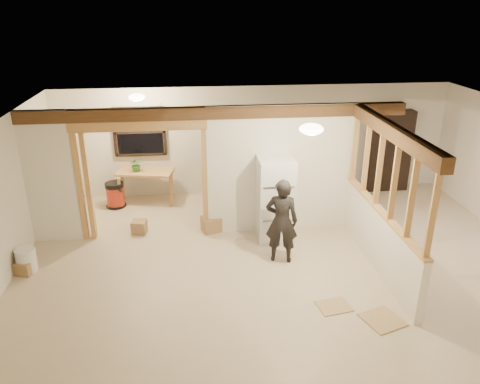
{
  "coord_description": "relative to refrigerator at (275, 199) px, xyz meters",
  "views": [
    {
      "loc": [
        -1.48,
        -7.09,
        4.23
      ],
      "look_at": [
        -0.66,
        0.4,
        1.15
      ],
      "focal_mm": 35.0,
      "sensor_mm": 36.0,
      "label": 1
    }
  ],
  "objects": [
    {
      "name": "floor",
      "position": [
        -0.04,
        -0.82,
        -0.8
      ],
      "size": [
        9.0,
        6.5,
        0.01
      ],
      "primitive_type": "cube",
      "color": "#C6B093",
      "rests_on": "ground"
    },
    {
      "name": "ceiling",
      "position": [
        -0.04,
        -0.82,
        1.7
      ],
      "size": [
        9.0,
        6.5,
        0.01
      ],
      "primitive_type": "cube",
      "color": "white"
    },
    {
      "name": "wall_back",
      "position": [
        -0.04,
        2.43,
        0.45
      ],
      "size": [
        9.0,
        0.01,
        2.5
      ],
      "primitive_type": "cube",
      "color": "beige",
      "rests_on": "floor"
    },
    {
      "name": "wall_front",
      "position": [
        -0.04,
        -4.07,
        0.45
      ],
      "size": [
        9.0,
        0.01,
        2.5
      ],
      "primitive_type": "cube",
      "color": "beige",
      "rests_on": "floor"
    },
    {
      "name": "wall_left",
      "position": [
        -4.54,
        -0.82,
        0.45
      ],
      "size": [
        0.01,
        6.5,
        2.5
      ],
      "primitive_type": "cube",
      "color": "beige",
      "rests_on": "floor"
    },
    {
      "name": "partition_left_stub",
      "position": [
        -4.09,
        0.38,
        0.45
      ],
      "size": [
        0.9,
        0.12,
        2.5
      ],
      "primitive_type": "cube",
      "color": "silver",
      "rests_on": "floor"
    },
    {
      "name": "partition_center",
      "position": [
        0.16,
        0.38,
        0.45
      ],
      "size": [
        2.8,
        0.12,
        2.5
      ],
      "primitive_type": "cube",
      "color": "silver",
      "rests_on": "floor"
    },
    {
      "name": "doorway_frame",
      "position": [
        -2.44,
        0.38,
        0.3
      ],
      "size": [
        2.46,
        0.14,
        2.2
      ],
      "primitive_type": "cube",
      "color": "tan",
      "rests_on": "floor"
    },
    {
      "name": "header_beam_back",
      "position": [
        -1.04,
        0.38,
        1.58
      ],
      "size": [
        7.0,
        0.18,
        0.22
      ],
      "primitive_type": "cube",
      "color": "brown",
      "rests_on": "ceiling"
    },
    {
      "name": "header_beam_right",
      "position": [
        1.56,
        -1.22,
        1.58
      ],
      "size": [
        0.18,
        3.3,
        0.22
      ],
      "primitive_type": "cube",
      "color": "brown",
      "rests_on": "ceiling"
    },
    {
      "name": "pony_wall",
      "position": [
        1.56,
        -1.22,
        -0.3
      ],
      "size": [
        0.12,
        3.2,
        1.0
      ],
      "primitive_type": "cube",
      "color": "silver",
      "rests_on": "floor"
    },
    {
      "name": "stud_partition",
      "position": [
        1.56,
        -1.22,
        0.86
      ],
      "size": [
        0.14,
        3.2,
        1.32
      ],
      "primitive_type": "cube",
      "color": "tan",
      "rests_on": "pony_wall"
    },
    {
      "name": "window_back",
      "position": [
        -2.64,
        2.35,
        0.75
      ],
      "size": [
        1.12,
        0.1,
        1.1
      ],
      "primitive_type": "cube",
      "color": "black",
      "rests_on": "wall_back"
    },
    {
      "name": "ceiling_dome_main",
      "position": [
        0.26,
        -1.32,
        1.68
      ],
      "size": [
        0.36,
        0.36,
        0.16
      ],
      "primitive_type": "ellipsoid",
      "color": "#FFEABF",
      "rests_on": "ceiling"
    },
    {
      "name": "ceiling_dome_util",
      "position": [
        -2.54,
        1.48,
        1.68
      ],
      "size": [
        0.32,
        0.32,
        0.14
      ],
      "primitive_type": "ellipsoid",
      "color": "#FFEABF",
      "rests_on": "ceiling"
    },
    {
      "name": "hanging_bulb",
      "position": [
        -2.04,
        0.78,
        1.38
      ],
      "size": [
        0.07,
        0.07,
        0.07
      ],
      "primitive_type": "ellipsoid",
      "color": "#FFD88C",
      "rests_on": "ceiling"
    },
    {
      "name": "refrigerator",
      "position": [
        0.0,
        0.0,
        0.0
      ],
      "size": [
        0.66,
        0.64,
        1.6
      ],
      "primitive_type": "cube",
      "color": "white",
      "rests_on": "floor"
    },
    {
      "name": "woman",
      "position": [
        -0.04,
        -0.85,
        -0.04
      ],
      "size": [
        0.62,
        0.48,
        1.52
      ],
      "primitive_type": "imported",
      "rotation": [
        0.0,
        0.0,
        2.91
      ],
      "color": "black",
      "rests_on": "floor"
    },
    {
      "name": "work_table",
      "position": [
        -2.55,
        1.98,
        -0.42
      ],
      "size": [
        1.31,
        0.84,
        0.76
      ],
      "primitive_type": "cube",
      "rotation": [
        0.0,
        0.0,
        -0.21
      ],
      "color": "tan",
      "rests_on": "floor"
    },
    {
      "name": "potted_plant",
      "position": [
        -2.73,
        1.97,
        0.12
      ],
      "size": [
        0.34,
        0.31,
        0.32
      ],
      "primitive_type": "imported",
      "rotation": [
        0.0,
        0.0,
        0.22
      ],
      "color": "#397935",
      "rests_on": "work_table"
    },
    {
      "name": "shop_vac",
      "position": [
        -3.23,
        1.82,
        -0.51
      ],
      "size": [
        0.57,
        0.57,
        0.58
      ],
      "primitive_type": "cylinder",
      "rotation": [
        0.0,
        0.0,
        0.37
      ],
      "color": "#A52917",
      "rests_on": "floor"
    },
    {
      "name": "bookshelf",
      "position": [
        3.13,
        2.2,
        0.16
      ],
      "size": [
        0.96,
        0.32,
        1.92
      ],
      "primitive_type": "cube",
      "color": "black",
      "rests_on": "floor"
    },
    {
      "name": "bucket",
      "position": [
        -4.35,
        -0.74,
        -0.59
      ],
      "size": [
        0.34,
        0.34,
        0.42
      ],
      "primitive_type": "cylinder",
      "rotation": [
        0.0,
        0.0,
        -0.04
      ],
      "color": "silver",
      "rests_on": "floor"
    },
    {
      "name": "box_util_a",
      "position": [
        -1.19,
        0.4,
        -0.65
      ],
      "size": [
        0.43,
        0.39,
        0.3
      ],
      "primitive_type": "cube",
      "rotation": [
        0.0,
        0.0,
        0.3
      ],
      "color": "#9C754B",
      "rests_on": "floor"
    },
    {
      "name": "box_util_b",
      "position": [
        -2.6,
        0.5,
        -0.67
      ],
      "size": [
        0.31,
        0.31,
        0.25
      ],
      "primitive_type": "cube",
      "rotation": [
        0.0,
        0.0,
        -0.17
      ],
      "color": "#9C754B",
      "rests_on": "floor"
    },
    {
      "name": "box_front",
      "position": [
        -4.38,
        -0.82,
        -0.68
      ],
      "size": [
        0.33,
        0.3,
        0.23
      ],
      "primitive_type": "cube",
      "rotation": [
        0.0,
        0.0,
        -0.31
      ],
      "color": "#9C754B",
      "rests_on": "floor"
    },
    {
      "name": "floor_panel_near",
      "position": [
        1.1,
        -2.67,
        -0.79
      ],
      "size": [
        0.65,
        0.65,
        0.02
      ],
      "primitive_type": "cube",
      "rotation": [
        0.0,
        0.0,
        0.33
      ],
      "color": "tan",
      "rests_on": "floor"
    },
    {
      "name": "floor_panel_far",
      "position": [
        0.5,
        -2.28,
        -0.79
      ],
      "size": [
        0.54,
        0.46,
        0.02
      ],
      "primitive_type": "cube",
      "rotation": [
        0.0,
        0.0,
        0.17
      ],
      "color": "tan",
      "rests_on": "floor"
    }
  ]
}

